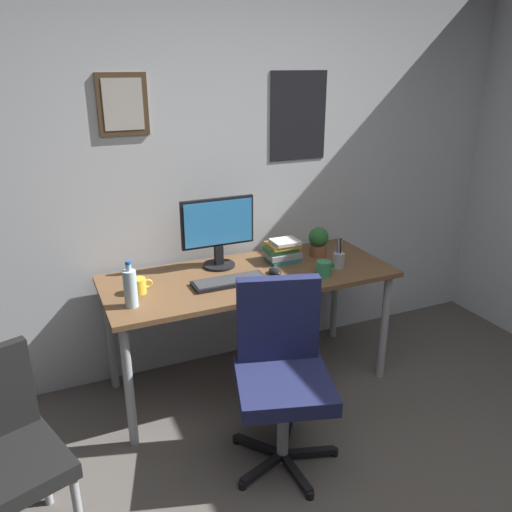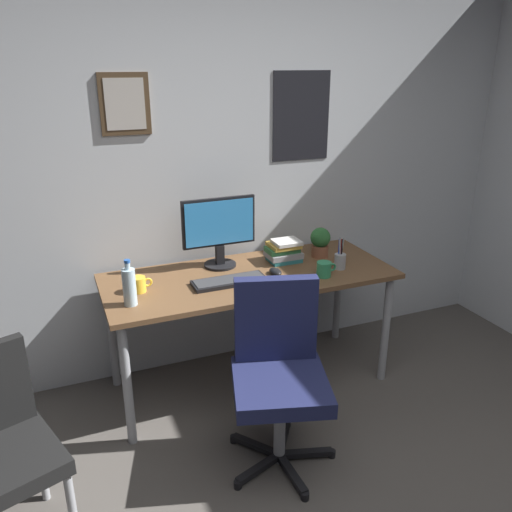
{
  "view_description": "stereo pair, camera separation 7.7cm",
  "coord_description": "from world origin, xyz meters",
  "px_view_note": "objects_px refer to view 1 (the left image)",
  "views": [
    {
      "loc": [
        -1.1,
        -0.94,
        1.95
      ],
      "look_at": [
        0.03,
        1.62,
        0.91
      ],
      "focal_mm": 36.43,
      "sensor_mm": 36.0,
      "label": 1
    },
    {
      "loc": [
        -1.03,
        -0.97,
        1.95
      ],
      "look_at": [
        0.03,
        1.62,
        0.91
      ],
      "focal_mm": 36.43,
      "sensor_mm": 36.0,
      "label": 2
    }
  ],
  "objects_px": {
    "pen_cup": "(339,260)",
    "computer_mouse": "(275,271)",
    "coffee_mug_near": "(324,269)",
    "side_chair": "(0,447)",
    "coffee_mug_far": "(139,286)",
    "monitor": "(218,229)",
    "keyboard": "(230,281)",
    "water_bottle": "(130,288)",
    "book_stack_left": "(282,251)",
    "potted_plant": "(318,241)",
    "office_chair": "(281,365)"
  },
  "relations": [
    {
      "from": "side_chair",
      "to": "book_stack_left",
      "type": "relative_size",
      "value": 4.1
    },
    {
      "from": "side_chair",
      "to": "keyboard",
      "type": "xyz_separation_m",
      "value": [
        1.23,
        0.62,
        0.27
      ]
    },
    {
      "from": "side_chair",
      "to": "coffee_mug_near",
      "type": "height_order",
      "value": "side_chair"
    },
    {
      "from": "office_chair",
      "to": "book_stack_left",
      "type": "relative_size",
      "value": 4.45
    },
    {
      "from": "monitor",
      "to": "keyboard",
      "type": "height_order",
      "value": "monitor"
    },
    {
      "from": "side_chair",
      "to": "keyboard",
      "type": "bearing_deg",
      "value": 26.59
    },
    {
      "from": "keyboard",
      "to": "potted_plant",
      "type": "distance_m",
      "value": 0.73
    },
    {
      "from": "side_chair",
      "to": "book_stack_left",
      "type": "distance_m",
      "value": 1.89
    },
    {
      "from": "side_chair",
      "to": "monitor",
      "type": "xyz_separation_m",
      "value": [
        1.27,
        0.9,
        0.49
      ]
    },
    {
      "from": "potted_plant",
      "to": "computer_mouse",
      "type": "bearing_deg",
      "value": -156.39
    },
    {
      "from": "coffee_mug_near",
      "to": "potted_plant",
      "type": "distance_m",
      "value": 0.34
    },
    {
      "from": "side_chair",
      "to": "coffee_mug_far",
      "type": "height_order",
      "value": "side_chair"
    },
    {
      "from": "office_chair",
      "to": "water_bottle",
      "type": "relative_size",
      "value": 3.76
    },
    {
      "from": "potted_plant",
      "to": "pen_cup",
      "type": "relative_size",
      "value": 0.98
    },
    {
      "from": "water_bottle",
      "to": "coffee_mug_near",
      "type": "bearing_deg",
      "value": -2.29
    },
    {
      "from": "book_stack_left",
      "to": "water_bottle",
      "type": "bearing_deg",
      "value": -164.61
    },
    {
      "from": "book_stack_left",
      "to": "monitor",
      "type": "bearing_deg",
      "value": 169.66
    },
    {
      "from": "monitor",
      "to": "potted_plant",
      "type": "relative_size",
      "value": 2.36
    },
    {
      "from": "office_chair",
      "to": "keyboard",
      "type": "height_order",
      "value": "office_chair"
    },
    {
      "from": "office_chair",
      "to": "pen_cup",
      "type": "relative_size",
      "value": 4.75
    },
    {
      "from": "pen_cup",
      "to": "book_stack_left",
      "type": "distance_m",
      "value": 0.37
    },
    {
      "from": "keyboard",
      "to": "computer_mouse",
      "type": "bearing_deg",
      "value": 3.79
    },
    {
      "from": "potted_plant",
      "to": "book_stack_left",
      "type": "bearing_deg",
      "value": 176.43
    },
    {
      "from": "coffee_mug_far",
      "to": "coffee_mug_near",
      "type": "bearing_deg",
      "value": -10.57
    },
    {
      "from": "water_bottle",
      "to": "potted_plant",
      "type": "height_order",
      "value": "water_bottle"
    },
    {
      "from": "coffee_mug_far",
      "to": "pen_cup",
      "type": "relative_size",
      "value": 0.62
    },
    {
      "from": "coffee_mug_near",
      "to": "coffee_mug_far",
      "type": "distance_m",
      "value": 1.08
    },
    {
      "from": "coffee_mug_near",
      "to": "book_stack_left",
      "type": "distance_m",
      "value": 0.34
    },
    {
      "from": "computer_mouse",
      "to": "pen_cup",
      "type": "distance_m",
      "value": 0.41
    },
    {
      "from": "coffee_mug_near",
      "to": "keyboard",
      "type": "bearing_deg",
      "value": 168.18
    },
    {
      "from": "computer_mouse",
      "to": "coffee_mug_near",
      "type": "bearing_deg",
      "value": -28.05
    },
    {
      "from": "computer_mouse",
      "to": "coffee_mug_far",
      "type": "relative_size",
      "value": 0.89
    },
    {
      "from": "water_bottle",
      "to": "book_stack_left",
      "type": "distance_m",
      "value": 1.05
    },
    {
      "from": "keyboard",
      "to": "computer_mouse",
      "type": "height_order",
      "value": "computer_mouse"
    },
    {
      "from": "water_bottle",
      "to": "book_stack_left",
      "type": "relative_size",
      "value": 1.18
    },
    {
      "from": "pen_cup",
      "to": "computer_mouse",
      "type": "bearing_deg",
      "value": 171.05
    },
    {
      "from": "coffee_mug_far",
      "to": "potted_plant",
      "type": "relative_size",
      "value": 0.64
    },
    {
      "from": "water_bottle",
      "to": "coffee_mug_near",
      "type": "relative_size",
      "value": 2.02
    },
    {
      "from": "side_chair",
      "to": "computer_mouse",
      "type": "height_order",
      "value": "side_chair"
    },
    {
      "from": "office_chair",
      "to": "monitor",
      "type": "distance_m",
      "value": 0.97
    },
    {
      "from": "pen_cup",
      "to": "coffee_mug_near",
      "type": "bearing_deg",
      "value": -154.4
    },
    {
      "from": "water_bottle",
      "to": "pen_cup",
      "type": "bearing_deg",
      "value": 1.21
    },
    {
      "from": "coffee_mug_far",
      "to": "pen_cup",
      "type": "bearing_deg",
      "value": -5.92
    },
    {
      "from": "side_chair",
      "to": "monitor",
      "type": "distance_m",
      "value": 1.63
    },
    {
      "from": "coffee_mug_far",
      "to": "book_stack_left",
      "type": "xyz_separation_m",
      "value": [
        0.95,
        0.13,
        0.02
      ]
    },
    {
      "from": "monitor",
      "to": "water_bottle",
      "type": "distance_m",
      "value": 0.72
    },
    {
      "from": "side_chair",
      "to": "monitor",
      "type": "height_order",
      "value": "monitor"
    },
    {
      "from": "computer_mouse",
      "to": "pen_cup",
      "type": "height_order",
      "value": "pen_cup"
    },
    {
      "from": "potted_plant",
      "to": "pen_cup",
      "type": "height_order",
      "value": "pen_cup"
    },
    {
      "from": "potted_plant",
      "to": "water_bottle",
      "type": "bearing_deg",
      "value": -168.26
    }
  ]
}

